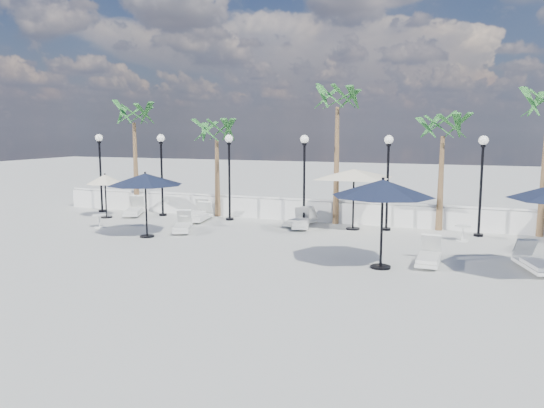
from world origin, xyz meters
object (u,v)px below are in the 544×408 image
(lounger_4, at_px, (300,220))
(parasol_navy_mid, at_px, (383,188))
(lounger_3, at_px, (183,226))
(lounger_6, at_px, (429,256))
(lounger_1, at_px, (200,216))
(lounger_2, at_px, (134,210))
(lounger_5, at_px, (301,222))
(parasol_cream_sq_a, at_px, (354,169))
(lounger_0, at_px, (197,213))
(parasol_navy_left, at_px, (145,180))
(parasol_cream_small, at_px, (105,180))
(lounger_7, at_px, (535,263))

(lounger_4, distance_m, parasol_navy_mid, 7.51)
(lounger_3, xyz_separation_m, lounger_6, (9.63, -1.94, 0.00))
(lounger_1, relative_size, lounger_2, 0.91)
(lounger_5, height_order, parasol_cream_sq_a, parasol_cream_sq_a)
(lounger_0, bearing_deg, parasol_cream_sq_a, -8.79)
(lounger_1, bearing_deg, lounger_4, -3.40)
(parasol_navy_left, xyz_separation_m, parasol_navy_mid, (9.07, -1.47, 0.17))
(lounger_5, distance_m, parasol_navy_left, 6.56)
(lounger_2, relative_size, lounger_4, 1.12)
(lounger_3, relative_size, lounger_6, 1.02)
(lounger_0, height_order, lounger_2, lounger_2)
(lounger_0, height_order, parasol_navy_left, parasol_navy_left)
(lounger_1, bearing_deg, lounger_2, 165.92)
(parasol_navy_mid, xyz_separation_m, parasol_cream_small, (-13.38, 4.63, -0.60))
(lounger_0, height_order, lounger_7, lounger_0)
(parasol_navy_left, height_order, parasol_navy_mid, parasol_navy_mid)
(lounger_4, xyz_separation_m, lounger_5, (0.17, -0.45, 0.01))
(lounger_4, bearing_deg, parasol_navy_mid, -37.81)
(lounger_1, xyz_separation_m, lounger_6, (10.13, -4.36, 0.00))
(lounger_4, height_order, lounger_6, lounger_6)
(lounger_6, relative_size, parasol_navy_mid, 0.65)
(lounger_0, height_order, lounger_5, lounger_0)
(lounger_4, xyz_separation_m, lounger_6, (5.60, -4.83, 0.01))
(lounger_3, relative_size, lounger_4, 1.01)
(lounger_1, relative_size, lounger_5, 1.00)
(lounger_6, distance_m, parasol_cream_small, 15.22)
(lounger_6, distance_m, parasol_navy_left, 10.57)
(parasol_cream_sq_a, bearing_deg, lounger_5, -168.44)
(lounger_5, height_order, parasol_navy_left, parasol_navy_left)
(lounger_0, relative_size, parasol_cream_sq_a, 0.40)
(parasol_navy_left, distance_m, parasol_cream_sq_a, 8.23)
(lounger_4, height_order, parasol_navy_mid, parasol_navy_mid)
(lounger_4, bearing_deg, lounger_7, -12.66)
(lounger_3, relative_size, lounger_7, 0.97)
(lounger_2, distance_m, lounger_4, 8.23)
(lounger_1, bearing_deg, lounger_6, -32.61)
(lounger_3, height_order, parasol_navy_left, parasol_navy_left)
(lounger_7, height_order, parasol_cream_small, parasol_cream_small)
(lounger_0, xyz_separation_m, parasol_cream_small, (-4.14, -1.14, 1.50))
(lounger_6, xyz_separation_m, parasol_navy_mid, (-1.30, -0.94, 2.12))
(parasol_navy_left, bearing_deg, lounger_1, 86.47)
(lounger_2, bearing_deg, lounger_1, -28.65)
(lounger_0, relative_size, parasol_cream_small, 1.05)
(lounger_5, distance_m, lounger_7, 9.32)
(lounger_4, relative_size, lounger_5, 0.98)
(lounger_2, xyz_separation_m, lounger_4, (8.23, 0.16, -0.03))
(lounger_1, height_order, lounger_4, lounger_1)
(parasol_navy_left, bearing_deg, lounger_3, 62.23)
(lounger_3, height_order, lounger_4, lounger_3)
(lounger_0, xyz_separation_m, lounger_5, (5.11, -0.45, -0.02))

